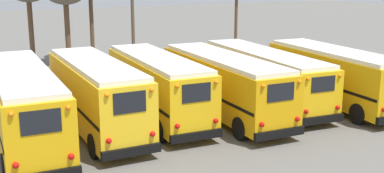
{
  "coord_description": "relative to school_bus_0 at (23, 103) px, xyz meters",
  "views": [
    {
      "loc": [
        -10.22,
        -20.82,
        7.16
      ],
      "look_at": [
        0.0,
        0.21,
        1.62
      ],
      "focal_mm": 45.0,
      "sensor_mm": 36.0,
      "label": 1
    }
  ],
  "objects": [
    {
      "name": "fence_line",
      "position": [
        8.07,
        7.67,
        -0.79
      ],
      "size": [
        24.19,
        0.06,
        1.42
      ],
      "color": "#939399",
      "rests_on": "ground"
    },
    {
      "name": "ground_plane",
      "position": [
        8.07,
        -0.01,
        -1.78
      ],
      "size": [
        160.0,
        160.0,
        0.0
      ],
      "primitive_type": "plane",
      "color": "#66635E"
    },
    {
      "name": "school_bus_5",
      "position": [
        16.13,
        -1.01,
        -0.08
      ],
      "size": [
        3.0,
        9.64,
        3.11
      ],
      "color": "#EAAA0F",
      "rests_on": "ground"
    },
    {
      "name": "school_bus_2",
      "position": [
        6.45,
        0.85,
        -0.05
      ],
      "size": [
        2.64,
        9.46,
        3.17
      ],
      "color": "yellow",
      "rests_on": "ground"
    },
    {
      "name": "school_bus_4",
      "position": [
        12.91,
        1.08,
        -0.17
      ],
      "size": [
        3.01,
        10.86,
        2.94
      ],
      "color": "yellow",
      "rests_on": "ground"
    },
    {
      "name": "school_bus_1",
      "position": [
        3.23,
        0.32,
        -0.01
      ],
      "size": [
        2.58,
        9.43,
        3.27
      ],
      "color": "yellow",
      "rests_on": "ground"
    },
    {
      "name": "school_bus_0",
      "position": [
        0.0,
        0.0,
        0.0
      ],
      "size": [
        2.58,
        10.76,
        3.25
      ],
      "color": "#EAAA0F",
      "rests_on": "ground"
    },
    {
      "name": "utility_pole",
      "position": [
        9.86,
        14.22,
        2.63
      ],
      "size": [
        1.8,
        0.26,
        8.43
      ],
      "color": "brown",
      "rests_on": "ground"
    },
    {
      "name": "school_bus_3",
      "position": [
        9.68,
        -0.11,
        -0.08
      ],
      "size": [
        2.64,
        10.09,
        3.11
      ],
      "color": "#E5A00C",
      "rests_on": "ground"
    }
  ]
}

